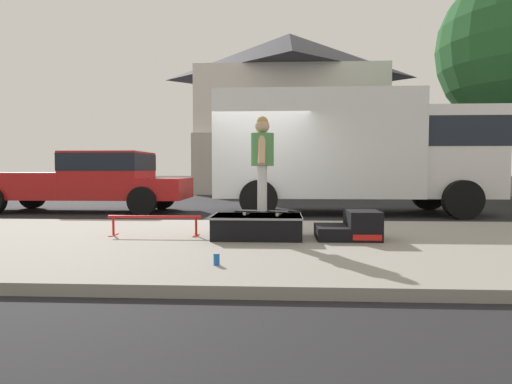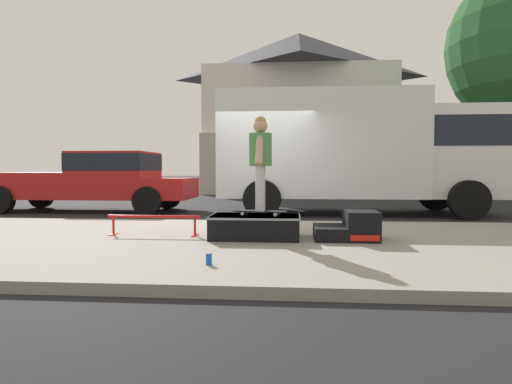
# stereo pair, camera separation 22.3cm
# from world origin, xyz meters

# --- Properties ---
(ground_plane) EXTENTS (140.00, 140.00, 0.00)m
(ground_plane) POSITION_xyz_m (0.00, 0.00, 0.00)
(ground_plane) COLOR black
(sidewalk_slab) EXTENTS (50.00, 5.00, 0.12)m
(sidewalk_slab) POSITION_xyz_m (0.00, -3.00, 0.06)
(sidewalk_slab) COLOR gray
(sidewalk_slab) RESTS_ON ground
(skate_box) EXTENTS (1.32, 0.85, 0.34)m
(skate_box) POSITION_xyz_m (0.20, -2.76, 0.30)
(skate_box) COLOR black
(skate_box) RESTS_ON sidewalk_slab
(kicker_ramp) EXTENTS (0.91, 0.78, 0.42)m
(kicker_ramp) POSITION_xyz_m (1.61, -2.76, 0.29)
(kicker_ramp) COLOR black
(kicker_ramp) RESTS_ON sidewalk_slab
(grind_rail) EXTENTS (1.45, 0.28, 0.31)m
(grind_rail) POSITION_xyz_m (-1.39, -2.63, 0.35)
(grind_rail) COLOR red
(grind_rail) RESTS_ON sidewalk_slab
(skateboard) EXTENTS (0.80, 0.35, 0.07)m
(skateboard) POSITION_xyz_m (0.28, -2.75, 0.52)
(skateboard) COLOR black
(skateboard) RESTS_ON skate_box
(skater_kid) EXTENTS (0.34, 0.72, 1.40)m
(skater_kid) POSITION_xyz_m (0.28, -2.75, 1.35)
(skater_kid) COLOR silver
(skater_kid) RESTS_ON skateboard
(soda_can) EXTENTS (0.07, 0.07, 0.13)m
(soda_can) POSITION_xyz_m (-0.13, -4.66, 0.18)
(soda_can) COLOR #1959B2
(soda_can) RESTS_ON sidewalk_slab
(box_truck) EXTENTS (6.91, 2.63, 3.05)m
(box_truck) POSITION_xyz_m (2.41, 2.20, 1.70)
(box_truck) COLOR white
(box_truck) RESTS_ON ground
(pickup_truck_red) EXTENTS (5.70, 2.09, 1.61)m
(pickup_truck_red) POSITION_xyz_m (-4.61, 2.32, 0.89)
(pickup_truck_red) COLOR red
(pickup_truck_red) RESTS_ON ground
(house_behind) EXTENTS (9.54, 8.22, 8.40)m
(house_behind) POSITION_xyz_m (1.04, 14.55, 4.24)
(house_behind) COLOR silver
(house_behind) RESTS_ON ground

